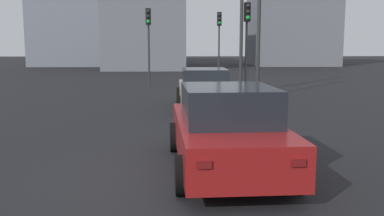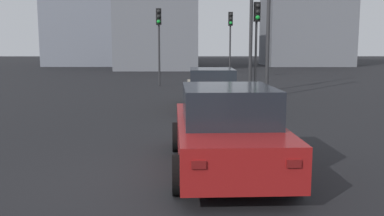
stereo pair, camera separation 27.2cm
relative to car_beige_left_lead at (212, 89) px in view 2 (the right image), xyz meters
name	(u,v)px [view 2 (the right image)]	position (x,y,z in m)	size (l,w,h in m)	color
ground_plane	(138,184)	(-8.43, 1.74, -0.82)	(160.00, 160.00, 0.20)	black
car_beige_left_lead	(212,89)	(0.00, 0.00, 0.00)	(4.66, 2.00, 1.47)	tan
car_red_left_second	(227,130)	(-7.88, 0.14, 0.05)	(4.62, 2.14, 1.59)	maroon
traffic_light_near_left	(257,28)	(5.06, -2.39, 2.37)	(0.33, 0.30, 4.30)	#2D2D30
traffic_light_near_right	(230,31)	(13.49, -1.95, 2.48)	(0.32, 0.29, 4.47)	#2D2D30
traffic_light_far_left	(159,31)	(8.63, 2.49, 2.37)	(0.32, 0.29, 4.30)	#2D2D30
street_lamp_kerbside	(269,11)	(3.34, -2.62, 3.06)	(0.56, 0.36, 6.30)	#2D2D30
building_facade_left	(306,9)	(33.47, -12.26, 5.55)	(8.02, 8.98, 12.53)	slate
building_facade_center	(160,17)	(29.99, 3.74, 4.46)	(15.62, 7.48, 10.35)	slate
building_facade_right	(94,2)	(35.44, 11.74, 6.46)	(10.86, 9.38, 14.36)	gray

